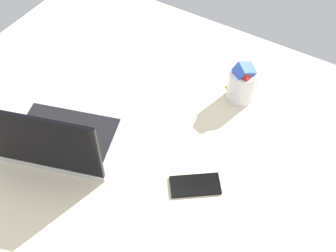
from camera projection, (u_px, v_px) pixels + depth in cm
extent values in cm
cube|color=beige|center=(175.00, 194.00, 128.49)|extent=(180.00, 140.00, 18.00)
cube|color=#B7BABC|center=(65.00, 138.00, 129.42)|extent=(38.41, 31.91, 2.00)
cube|color=black|center=(66.00, 132.00, 129.42)|extent=(32.79, 24.98, 0.40)
cube|color=black|center=(41.00, 143.00, 113.74)|extent=(31.75, 10.94, 21.00)
cylinder|color=silver|center=(241.00, 85.00, 137.33)|extent=(9.00, 9.00, 11.00)
cube|color=yellow|center=(237.00, 90.00, 139.46)|extent=(7.51, 7.73, 6.63)
cube|color=#268C33|center=(245.00, 85.00, 138.37)|extent=(7.21, 6.53, 6.72)
cube|color=orange|center=(243.00, 83.00, 136.61)|extent=(4.99, 6.56, 5.68)
cube|color=blue|center=(242.00, 79.00, 135.12)|extent=(6.93, 6.60, 5.64)
cube|color=red|center=(243.00, 76.00, 133.67)|extent=(7.43, 5.89, 6.87)
cube|color=blue|center=(244.00, 71.00, 132.46)|extent=(7.81, 7.59, 6.81)
cube|color=black|center=(195.00, 185.00, 119.52)|extent=(15.30, 13.79, 0.80)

